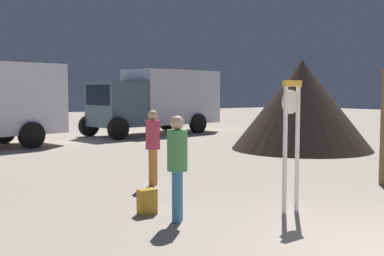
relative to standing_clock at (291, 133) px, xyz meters
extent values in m
cylinder|color=white|center=(-0.15, -0.02, -0.27)|extent=(0.07, 0.07, 2.00)
cylinder|color=white|center=(0.15, 0.01, -0.27)|extent=(0.07, 0.07, 2.00)
cube|color=yellow|center=(0.00, -0.01, 0.78)|extent=(0.39, 0.11, 0.10)
cylinder|color=white|center=(0.00, 0.02, 0.50)|extent=(0.38, 0.07, 0.38)
cube|color=black|center=(0.00, 0.05, 0.50)|extent=(0.04, 0.01, 0.09)
cube|color=black|center=(0.00, 0.05, 0.50)|extent=(0.14, 0.02, 0.08)
cube|color=brown|center=(3.20, 0.49, -0.08)|extent=(0.11, 0.11, 2.38)
cylinder|color=teal|center=(-1.83, 0.50, -0.89)|extent=(0.14, 0.14, 0.76)
cylinder|color=teal|center=(-1.74, 0.61, -0.89)|extent=(0.14, 0.14, 0.76)
cylinder|color=#488F4B|center=(-1.78, 0.55, -0.20)|extent=(0.30, 0.30, 0.60)
sphere|color=#E4AE8E|center=(-1.78, 0.55, 0.20)|extent=(0.21, 0.21, 0.21)
cube|color=gold|center=(-1.95, 1.18, -1.07)|extent=(0.28, 0.19, 0.40)
cube|color=gold|center=(-1.95, 1.29, -1.13)|extent=(0.20, 0.04, 0.17)
cylinder|color=orange|center=(-0.79, 3.07, -0.89)|extent=(0.14, 0.14, 0.75)
cylinder|color=orange|center=(-0.68, 3.17, -0.89)|extent=(0.14, 0.14, 0.75)
cylinder|color=#C73F54|center=(-0.74, 3.12, -0.22)|extent=(0.30, 0.30, 0.59)
sphere|color=tan|center=(-0.74, 3.12, 0.18)|extent=(0.21, 0.21, 0.21)
cube|color=silver|center=(6.25, 13.59, 0.41)|extent=(4.62, 2.84, 2.46)
cube|color=#485A6B|center=(3.15, 13.07, 0.13)|extent=(2.17, 2.32, 1.90)
cube|color=black|center=(2.23, 12.91, 0.51)|extent=(0.32, 1.69, 0.84)
cylinder|color=black|center=(2.29, 14.03, -0.82)|extent=(0.93, 0.40, 0.90)
cylinder|color=black|center=(2.65, 11.88, -0.82)|extent=(0.93, 0.40, 0.90)
cylinder|color=black|center=(6.69, 14.78, -0.82)|extent=(0.93, 0.40, 0.90)
cylinder|color=black|center=(7.06, 12.63, -0.82)|extent=(0.93, 0.40, 0.90)
cylinder|color=black|center=(-1.45, 13.11, -0.82)|extent=(0.93, 0.44, 0.90)
cylinder|color=black|center=(-0.99, 11.00, -0.82)|extent=(0.93, 0.44, 0.90)
cone|color=#2E241E|center=(6.37, 5.64, 0.22)|extent=(4.63, 4.63, 2.98)
camera|label=1|loc=(-5.49, -5.25, 0.66)|focal=44.20mm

